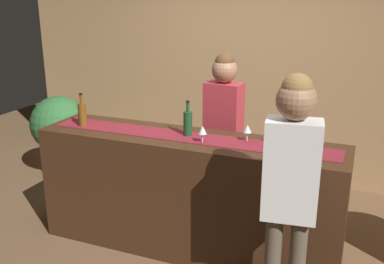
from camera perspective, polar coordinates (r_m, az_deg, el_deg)
The scene contains 12 objects.
ground_plane at distance 4.11m, azimuth -0.50°, elevation -14.59°, with size 10.00×10.00×0.00m, color brown.
back_wall at distance 5.33m, azimuth 7.43°, elevation 9.47°, with size 6.00×0.12×2.90m, color tan.
bar_counter at distance 3.86m, azimuth -0.52°, elevation -8.03°, with size 2.61×0.60×1.04m, color #3D2314.
counter_runner_cloth at distance 3.66m, azimuth -0.55°, elevation -0.64°, with size 2.48×0.28×0.01m, color maroon.
wine_bottle_green at distance 3.67m, azimuth -0.54°, elevation 1.20°, with size 0.07×0.07×0.30m.
wine_bottle_amber at distance 4.06m, azimuth -14.00°, elevation 2.29°, with size 0.07×0.07×0.30m.
wine_bottle_clear at distance 3.37m, azimuth 12.71°, elevation -0.72°, with size 0.07×0.07×0.30m.
wine_glass_near_customer at distance 3.48m, azimuth 1.37°, elevation 0.19°, with size 0.07×0.07×0.14m.
wine_glass_mid_counter at distance 3.55m, azimuth 7.18°, elevation 0.36°, with size 0.07×0.07×0.14m.
bartender at distance 4.14m, azimuth 4.08°, elevation 1.35°, with size 0.36×0.24×1.67m.
customer_sipping at distance 2.82m, azimuth 12.65°, elevation -5.83°, with size 0.36×0.24×1.74m.
potted_plant_tall at distance 5.63m, azimuth -16.74°, elevation 0.22°, with size 0.69×0.69×1.00m.
Camera 1 is at (1.34, -3.21, 2.18)m, focal length 41.23 mm.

